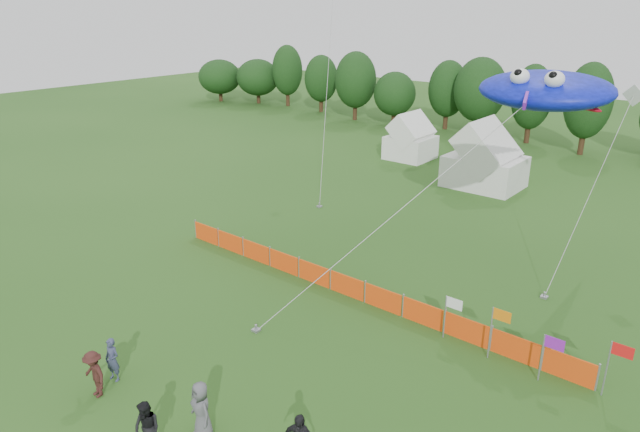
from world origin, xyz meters
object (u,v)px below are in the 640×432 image
Objects in this scene: barrier_fence at (347,286)px; spectator_a at (112,360)px; tent_left at (411,140)px; tent_right at (485,162)px; stingray_kite at (549,90)px; spectator_e at (201,410)px; spectator_b at (147,429)px; spectator_c at (94,374)px.

spectator_a is at bearing -104.10° from barrier_fence.
tent_right is (8.46, -3.57, 0.26)m from tent_left.
stingray_kite is (8.04, 18.20, 8.28)m from spectator_a.
barrier_fence is at bearing 114.65° from spectator_e.
spectator_b is 0.95× the size of spectator_e.
stingray_kite reaches higher than barrier_fence.
spectator_e is at bearing 62.76° from spectator_b.
spectator_e is (0.60, 1.56, 0.05)m from spectator_b.
spectator_c is at bearing 166.95° from spectator_b.
stingray_kite reaches higher than tent_left.
tent_right reaches higher than spectator_e.
tent_right is 3.05× the size of spectator_c.
spectator_c is at bearing -111.97° from stingray_kite.
tent_left is 2.01× the size of spectator_b.
stingray_kite is at bearing -57.22° from tent_right.
spectator_b is at bearing -83.05° from tent_right.
barrier_fence is (10.86, -23.51, -1.14)m from tent_left.
spectator_b reaches higher than spectator_a.
spectator_b is 1.68m from spectator_e.
spectator_b is (1.46, -11.76, 0.41)m from barrier_fence.
spectator_e is 0.09× the size of stingray_kite.
barrier_fence is at bearing -124.86° from stingray_kite.
barrier_fence is 12.55× the size of spectator_c.
barrier_fence is at bearing 90.92° from spectator_b.
spectator_a is 0.08× the size of stingray_kite.
spectator_c is 4.48m from spectator_e.
spectator_b reaches higher than barrier_fence.
tent_left is 0.69× the size of tent_right.
stingray_kite is (5.42, 7.78, 8.61)m from barrier_fence.
tent_right is 31.94m from spectator_b.
tent_left is 2.11× the size of spectator_c.
tent_left is at bearing 92.57° from spectator_a.
spectator_e is (12.92, -33.70, -0.68)m from tent_left.
barrier_fence is 10.74m from spectator_a.
spectator_a is at bearing -76.34° from tent_left.
spectator_a is (-2.62, -10.41, 0.33)m from barrier_fence.
tent_left is at bearing 107.01° from spectator_c.
barrier_fence is at bearing 81.76° from spectator_c.
spectator_e is (2.06, -10.19, 0.46)m from barrier_fence.
spectator_b reaches higher than spectator_c.
spectator_b is at bearing -101.46° from stingray_kite.
stingray_kite reaches higher than spectator_b.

